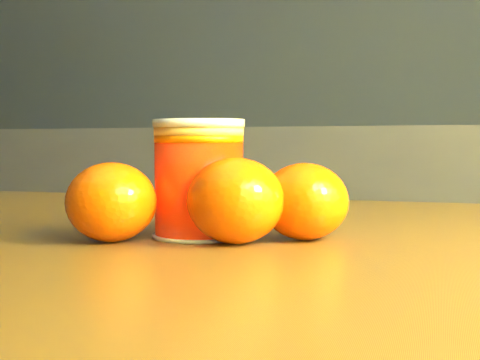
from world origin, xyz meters
The scene contains 5 objects.
kitchen_counter centered at (0.00, 1.45, 0.45)m, with size 3.15×0.60×0.90m, color #56555B.
juice_glass centered at (0.86, 0.23, 0.84)m, with size 0.07×0.07×0.09m.
orange_front centered at (0.90, 0.21, 0.83)m, with size 0.07×0.07×0.06m, color #F45504.
orange_back centered at (0.94, 0.25, 0.83)m, with size 0.07×0.07×0.06m, color #F45504.
orange_extra centered at (0.81, 0.18, 0.83)m, with size 0.07×0.07×0.06m, color #F45504.
Camera 1 is at (1.13, -0.21, 0.87)m, focal length 50.00 mm.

